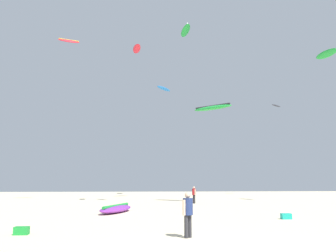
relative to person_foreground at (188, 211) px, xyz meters
The scene contains 12 objects.
person_foreground is the anchor object (origin of this frame).
person_midground 20.52m from the person_foreground, 80.95° to the left, with size 0.36×0.51×1.61m.
kite_grounded_near 11.55m from the person_foreground, 107.76° to the left, with size 2.67×4.72×0.56m.
cooler_box 8.91m from the person_foreground, 43.76° to the left, with size 0.56×0.36×0.32m, color #19B29E.
gear_bag 6.78m from the person_foreground, 169.25° to the left, with size 0.56×0.36×0.32m, color green.
kite_aloft_2 29.74m from the person_foreground, 113.12° to the left, with size 2.34×1.33×0.57m.
kite_aloft_3 22.80m from the person_foreground, 75.68° to the left, with size 4.02×3.79×0.66m.
kite_aloft_4 28.65m from the person_foreground, 48.50° to the left, with size 1.50×2.96×0.73m.
kite_aloft_5 44.61m from the person_foreground, 63.76° to the left, with size 2.21×1.89×0.53m.
kite_aloft_6 24.53m from the person_foreground, 96.99° to the left, with size 1.10×2.56×0.44m.
kite_aloft_7 32.29m from the person_foreground, 88.31° to the left, with size 2.34×2.92×0.39m.
kite_aloft_8 40.70m from the person_foreground, 82.84° to the left, with size 1.35×4.39×0.78m.
Camera 1 is at (-2.34, -10.80, 2.16)m, focal length 37.70 mm.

